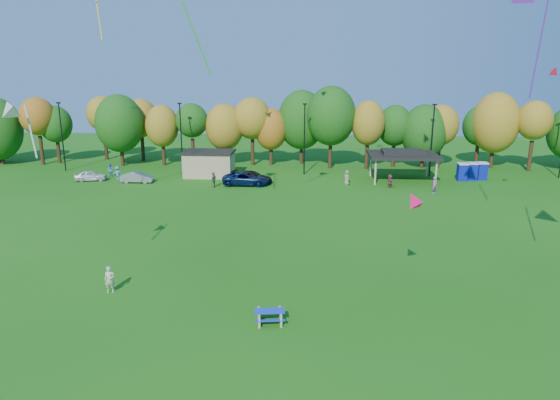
# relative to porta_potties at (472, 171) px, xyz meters

# --- Properties ---
(ground) EXTENTS (160.00, 160.00, 0.00)m
(ground) POSITION_rel_porta_potties_xyz_m (-22.67, -37.99, -1.10)
(ground) COLOR #19600F
(ground) RESTS_ON ground
(tree_line) EXTENTS (93.57, 10.55, 11.15)m
(tree_line) POSITION_rel_porta_potties_xyz_m (-23.70, 7.52, 4.82)
(tree_line) COLOR black
(tree_line) RESTS_ON ground
(lamp_posts) EXTENTS (64.50, 0.25, 9.09)m
(lamp_posts) POSITION_rel_porta_potties_xyz_m (-20.67, 2.01, 3.80)
(lamp_posts) COLOR black
(lamp_posts) RESTS_ON ground
(utility_building) EXTENTS (6.30, 4.30, 3.25)m
(utility_building) POSITION_rel_porta_potties_xyz_m (-32.67, 0.01, 0.54)
(utility_building) COLOR tan
(utility_building) RESTS_ON ground
(pavilion) EXTENTS (8.20, 6.20, 3.77)m
(pavilion) POSITION_rel_porta_potties_xyz_m (-8.67, -0.99, 2.13)
(pavilion) COLOR tan
(pavilion) RESTS_ON ground
(porta_potties) EXTENTS (3.75, 1.89, 2.18)m
(porta_potties) POSITION_rel_porta_potties_xyz_m (0.00, 0.00, 0.00)
(porta_potties) COLOR #0B1A9A
(porta_potties) RESTS_ON ground
(picnic_table) EXTENTS (1.77, 1.54, 0.69)m
(picnic_table) POSITION_rel_porta_potties_xyz_m (-21.60, -37.27, -0.69)
(picnic_table) COLOR tan
(picnic_table) RESTS_ON ground
(kite_flyer) EXTENTS (0.70, 0.55, 1.69)m
(kite_flyer) POSITION_rel_porta_potties_xyz_m (-31.66, -34.26, -0.25)
(kite_flyer) COLOR beige
(kite_flyer) RESTS_ON ground
(car_a) EXTENTS (4.00, 2.40, 1.28)m
(car_a) POSITION_rel_porta_potties_xyz_m (-46.60, -3.70, -0.46)
(car_a) COLOR silver
(car_a) RESTS_ON ground
(car_b) EXTENTS (3.89, 1.47, 1.27)m
(car_b) POSITION_rel_porta_potties_xyz_m (-40.60, -4.27, -0.46)
(car_b) COLOR gray
(car_b) RESTS_ON ground
(car_c) EXTENTS (5.57, 2.62, 1.54)m
(car_c) POSITION_rel_porta_potties_xyz_m (-27.32, -4.71, -0.33)
(car_c) COLOR #0B1D44
(car_c) RESTS_ON ground
(car_d) EXTENTS (5.24, 2.98, 1.43)m
(car_d) POSITION_rel_porta_potties_xyz_m (-26.78, -3.57, -0.38)
(car_d) COLOR black
(car_d) RESTS_ON ground
(far_person_0) EXTENTS (0.78, 0.78, 1.82)m
(far_person_0) POSITION_rel_porta_potties_xyz_m (-6.11, -7.13, -0.19)
(far_person_0) COLOR #AA51AC
(far_person_0) RESTS_ON ground
(far_person_1) EXTENTS (1.02, 0.99, 1.66)m
(far_person_1) POSITION_rel_porta_potties_xyz_m (-45.18, -1.17, -0.27)
(far_person_1) COLOR #4F83AE
(far_person_1) RESTS_ON ground
(far_person_2) EXTENTS (1.31, 1.04, 1.77)m
(far_person_2) POSITION_rel_porta_potties_xyz_m (-43.38, -3.32, -0.21)
(far_person_2) COLOR teal
(far_person_2) RESTS_ON ground
(far_person_3) EXTENTS (0.69, 1.14, 1.81)m
(far_person_3) POSITION_rel_porta_potties_xyz_m (-30.89, -6.13, -0.19)
(far_person_3) COLOR #4D6D43
(far_person_3) RESTS_ON ground
(far_person_4) EXTENTS (0.90, 1.02, 1.75)m
(far_person_4) POSITION_rel_porta_potties_xyz_m (-15.51, -3.76, -0.22)
(far_person_4) COLOR gray
(far_person_4) RESTS_ON ground
(far_person_5) EXTENTS (0.91, 1.55, 1.59)m
(far_person_5) POSITION_rel_porta_potties_xyz_m (-10.66, -4.98, -0.30)
(far_person_5) COLOR #9E4259
(far_person_5) RESTS_ON ground
(kite_2) EXTENTS (1.52, 1.56, 1.25)m
(kite_2) POSITION_rel_porta_potties_xyz_m (-13.63, -33.67, 4.96)
(kite_2) COLOR #D60B4E
(kite_6) EXTENTS (0.90, 1.19, 1.16)m
(kite_6) POSITION_rel_porta_potties_xyz_m (0.70, -16.64, 12.06)
(kite_6) COLOR red
(kite_14) EXTENTS (1.96, 1.92, 3.49)m
(kite_14) POSITION_rel_porta_potties_xyz_m (-35.50, -35.86, 10.15)
(kite_14) COLOR #B5B5B5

